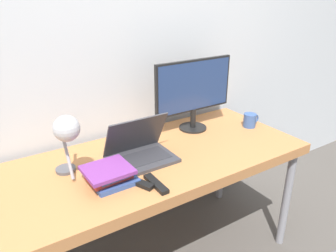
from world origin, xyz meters
TOP-DOWN VIEW (x-y plane):
  - wall_back at (0.00, 0.81)m, footprint 8.00×0.05m
  - desk at (0.00, 0.37)m, footprint 1.69×0.75m
  - laptop at (-0.10, 0.39)m, footprint 0.34×0.25m
  - monitor at (0.39, 0.57)m, footprint 0.56×0.18m
  - desk_lamp at (-0.48, 0.37)m, footprint 0.12×0.23m
  - book_stack at (-0.33, 0.25)m, footprint 0.24×0.20m
  - tv_remote at (-0.16, 0.12)m, footprint 0.04×0.18m
  - media_remote at (-0.22, 0.17)m, footprint 0.10×0.16m
  - mug at (0.73, 0.39)m, footprint 0.12×0.08m

SIDE VIEW (x-z plane):
  - desk at x=0.00m, z-range 0.32..1.08m
  - tv_remote at x=-0.16m, z-range 0.76..0.78m
  - media_remote at x=-0.22m, z-range 0.76..0.78m
  - book_stack at x=-0.33m, z-range 0.77..0.85m
  - mug at x=0.73m, z-range 0.76..0.85m
  - laptop at x=-0.10m, z-range 0.69..0.93m
  - desk_lamp at x=-0.48m, z-range 0.85..1.19m
  - monitor at x=0.39m, z-range 0.80..1.26m
  - wall_back at x=0.00m, z-range 0.00..2.60m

